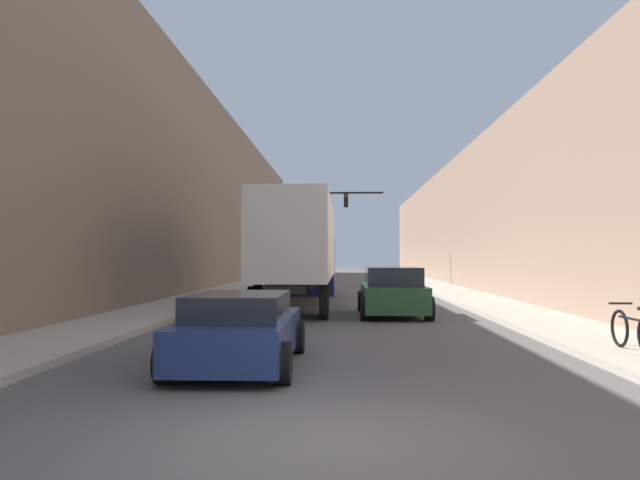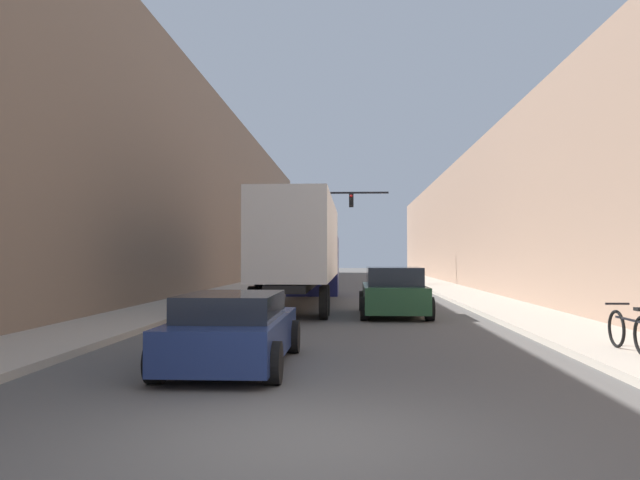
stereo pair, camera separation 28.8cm
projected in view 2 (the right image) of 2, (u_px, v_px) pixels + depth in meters
name	position (u px, v px, depth m)	size (l,w,h in m)	color
ground_plane	(298.00, 442.00, 6.32)	(200.00, 200.00, 0.00)	#565451
sidewalk_right	(445.00, 288.00, 35.96)	(2.53, 80.00, 0.15)	#B2A899
sidewalk_left	(243.00, 288.00, 36.58)	(2.53, 80.00, 0.15)	#B2A899
building_right	(520.00, 220.00, 35.84)	(6.00, 80.00, 8.04)	#997A66
building_left	(172.00, 194.00, 36.96)	(6.00, 80.00, 11.25)	#846B56
semi_truck	(304.00, 247.00, 24.68)	(2.45, 14.30, 3.96)	silver
sedan_car	(234.00, 330.00, 10.73)	(1.99, 4.33, 1.26)	navy
suv_car	(393.00, 292.00, 19.94)	(2.16, 4.49, 1.55)	#234C2D
traffic_signal_gantry	(304.00, 217.00, 41.54)	(7.52, 0.35, 6.45)	black
parked_bicycle	(629.00, 331.00, 11.33)	(0.44, 1.83, 0.86)	black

